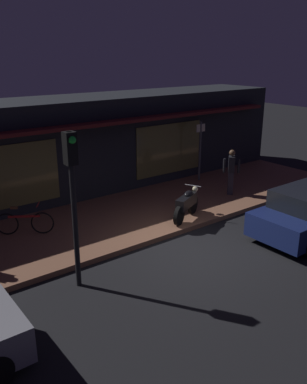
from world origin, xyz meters
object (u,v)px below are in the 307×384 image
at_px(bicycle_parked, 25,223).
at_px(person_bystander, 231,171).
at_px(sign_post, 200,148).
at_px(motorcycle, 187,204).
at_px(traffic_light_pole, 73,184).

xyz_separation_m(bicycle_parked, person_bystander, (7.39, -1.13, 0.52)).
height_order(bicycle_parked, sign_post, sign_post).
distance_m(motorcycle, traffic_light_pole, 4.98).
height_order(motorcycle, traffic_light_pole, traffic_light_pole).
height_order(motorcycle, person_bystander, person_bystander).
bearing_deg(sign_post, person_bystander, -98.61).
xyz_separation_m(person_bystander, traffic_light_pole, (-7.35, -2.07, 1.45)).
bearing_deg(sign_post, traffic_light_pole, -152.07).
relative_size(bicycle_parked, traffic_light_pole, 0.39).
bearing_deg(motorcycle, bicycle_parked, 156.69).
relative_size(person_bystander, traffic_light_pole, 0.46).
distance_m(bicycle_parked, traffic_light_pole, 3.75).
distance_m(motorcycle, bicycle_parked, 4.90).
height_order(motorcycle, sign_post, sign_post).
bearing_deg(bicycle_parked, motorcycle, -23.31).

